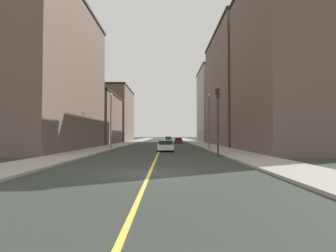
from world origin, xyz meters
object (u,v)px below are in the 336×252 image
at_px(building_left_near, 289,63).
at_px(street_lamp_right_near, 111,115).
at_px(car_green, 168,139).
at_px(traffic_light_left_near, 218,113).
at_px(building_right_distant, 113,115).
at_px(building_left_mid, 240,89).
at_px(car_maroon, 178,141).
at_px(building_right_corner, 47,74).
at_px(car_white, 165,146).
at_px(street_lamp_left_near, 209,115).
at_px(building_right_midblock, 93,119).
at_px(building_left_far, 218,106).

distance_m(building_left_near, street_lamp_right_near, 22.89).
bearing_deg(building_left_near, car_green, 103.86).
distance_m(traffic_light_left_near, street_lamp_right_near, 16.78).
height_order(building_left_near, traffic_light_left_near, building_left_near).
relative_size(building_right_distant, traffic_light_left_near, 3.19).
xyz_separation_m(building_left_mid, car_maroon, (-11.03, 10.99, -9.85)).
distance_m(building_left_near, building_left_mid, 19.89).
distance_m(building_left_near, car_green, 55.98).
bearing_deg(building_right_corner, car_green, 71.82).
bearing_deg(street_lamp_right_near, car_white, -28.23).
xyz_separation_m(building_right_corner, street_lamp_right_near, (7.98, 1.74, -5.15)).
relative_size(building_right_corner, car_maroon, 5.40).
distance_m(car_white, car_green, 51.14).
distance_m(street_lamp_left_near, car_white, 8.10).
relative_size(building_left_near, car_green, 4.71).
distance_m(building_right_midblock, street_lamp_right_near, 21.57).
relative_size(building_right_midblock, car_green, 3.93).
bearing_deg(building_right_corner, car_maroon, 55.13).
distance_m(building_right_midblock, building_right_distant, 21.68).
relative_size(building_right_distant, street_lamp_left_near, 2.74).
height_order(building_left_near, street_lamp_left_near, building_left_near).
bearing_deg(building_left_far, car_maroon, -136.42).
distance_m(building_left_near, street_lamp_left_near, 11.54).
height_order(building_left_far, car_white, building_left_far).
height_order(building_right_midblock, car_maroon, building_right_midblock).
xyz_separation_m(building_left_mid, street_lamp_right_near, (-21.30, -13.46, -5.84)).
relative_size(traffic_light_left_near, car_white, 1.40).
height_order(building_right_corner, building_right_distant, building_right_corner).
height_order(building_right_corner, car_green, building_right_corner).
bearing_deg(building_left_near, car_white, 170.01).
xyz_separation_m(building_left_mid, street_lamp_left_near, (-7.98, -13.58, -5.90)).
distance_m(building_left_near, building_right_distant, 56.26).
relative_size(building_right_distant, car_green, 4.71).
height_order(building_left_near, building_right_distant, building_left_near).
xyz_separation_m(building_right_distant, street_lamp_right_near, (7.98, -41.57, -3.07)).
xyz_separation_m(building_left_mid, building_left_far, (0.00, 21.49, -0.73)).
distance_m(street_lamp_left_near, street_lamp_right_near, 13.32).
bearing_deg(car_maroon, building_left_near, -70.34).
xyz_separation_m(building_left_near, car_maroon, (-11.03, 30.88, -9.41)).
bearing_deg(building_right_corner, building_right_distant, 90.00).
height_order(traffic_light_left_near, car_green, traffic_light_left_near).
xyz_separation_m(traffic_light_left_near, street_lamp_right_near, (-12.31, 11.39, 0.59)).
bearing_deg(building_left_mid, car_green, 111.42).
height_order(street_lamp_right_near, car_white, street_lamp_right_near).
distance_m(building_right_corner, building_right_midblock, 22.24).
bearing_deg(car_maroon, car_green, 95.50).
distance_m(street_lamp_right_near, car_green, 48.02).
bearing_deg(building_right_midblock, building_left_far, 27.01).
bearing_deg(car_white, street_lamp_right_near, 151.77).
relative_size(street_lamp_left_near, car_white, 1.63).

